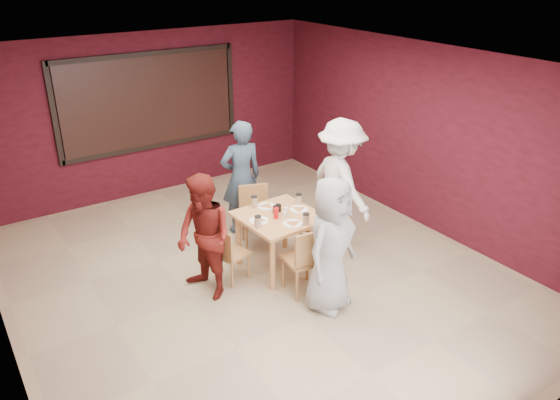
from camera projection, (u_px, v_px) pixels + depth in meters
floor at (257, 276)px, 7.30m from camera, size 7.00×7.00×0.00m
window_blinds at (150, 102)px, 9.24m from camera, size 3.00×0.02×1.50m
dining_table at (279, 222)px, 7.25m from camera, size 1.05×1.05×0.94m
chair_front at (306, 257)px, 6.72m from camera, size 0.49×0.49×0.93m
chair_back at (255, 212)px, 7.96m from camera, size 0.55×0.55×0.89m
chair_left at (228, 252)px, 7.01m from camera, size 0.47×0.47×0.79m
chair_right at (320, 221)px, 7.76m from camera, size 0.47×0.47×0.82m
diner_front at (331, 245)px, 6.36m from camera, size 0.96×0.80×1.68m
diner_back at (241, 178)px, 8.17m from camera, size 0.69×0.51×1.76m
diner_left at (204, 238)px, 6.62m from camera, size 0.73×0.87×1.60m
diner_right at (341, 183)px, 7.79m from camera, size 0.80×1.27×1.89m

